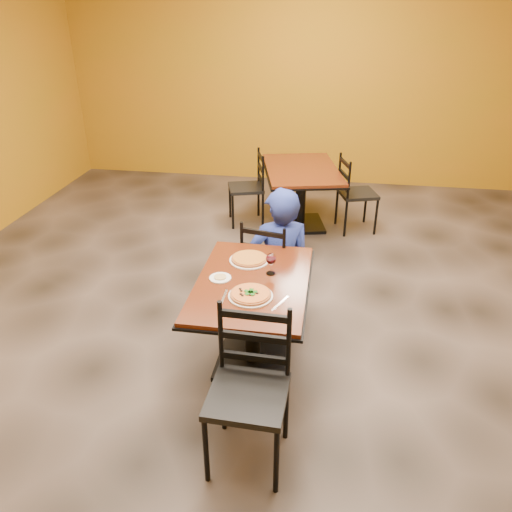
% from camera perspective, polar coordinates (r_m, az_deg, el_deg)
% --- Properties ---
extents(floor, '(7.00, 8.00, 0.01)m').
position_cam_1_polar(floor, '(4.45, 0.68, -7.97)').
color(floor, black).
rests_on(floor, ground).
extents(wall_back, '(7.00, 0.01, 3.00)m').
position_cam_1_polar(wall_back, '(7.67, 5.41, 19.36)').
color(wall_back, '#B26E13').
rests_on(wall_back, ground).
extents(table_main, '(0.83, 1.23, 0.75)m').
position_cam_1_polar(table_main, '(3.72, -0.41, -5.42)').
color(table_main, '#56180D').
rests_on(table_main, floor).
extents(table_second, '(1.14, 1.46, 0.75)m').
position_cam_1_polar(table_second, '(6.16, 5.18, 8.28)').
color(table_second, '#56180D').
rests_on(table_second, floor).
extents(chair_main_near, '(0.47, 0.47, 1.01)m').
position_cam_1_polar(chair_main_near, '(3.03, -0.96, -15.76)').
color(chair_main_near, black).
rests_on(chair_main_near, floor).
extents(chair_main_far, '(0.49, 0.49, 0.92)m').
position_cam_1_polar(chair_main_far, '(4.45, 1.57, -0.98)').
color(chair_main_far, black).
rests_on(chair_main_far, floor).
extents(chair_second_left, '(0.51, 0.51, 0.91)m').
position_cam_1_polar(chair_second_left, '(6.27, -1.16, 7.74)').
color(chair_second_left, black).
rests_on(chair_second_left, floor).
extents(chair_second_right, '(0.52, 0.52, 0.92)m').
position_cam_1_polar(chair_second_right, '(6.19, 11.53, 6.96)').
color(chair_second_right, black).
rests_on(chair_second_right, floor).
extents(diner, '(0.67, 0.54, 1.16)m').
position_cam_1_polar(diner, '(4.45, 2.74, 0.76)').
color(diner, navy).
rests_on(diner, floor).
extents(plate_main, '(0.31, 0.31, 0.01)m').
position_cam_1_polar(plate_main, '(3.44, -0.62, -4.58)').
color(plate_main, white).
rests_on(plate_main, table_main).
extents(pizza_main, '(0.28, 0.28, 0.02)m').
position_cam_1_polar(pizza_main, '(3.43, -0.63, -4.35)').
color(pizza_main, '#97170B').
rests_on(pizza_main, plate_main).
extents(plate_far, '(0.31, 0.31, 0.01)m').
position_cam_1_polar(plate_far, '(3.89, -0.78, -0.48)').
color(plate_far, white).
rests_on(plate_far, table_main).
extents(pizza_far, '(0.28, 0.28, 0.02)m').
position_cam_1_polar(pizza_far, '(3.88, -0.78, -0.27)').
color(pizza_far, gold).
rests_on(pizza_far, plate_far).
extents(side_plate, '(0.16, 0.16, 0.01)m').
position_cam_1_polar(side_plate, '(3.66, -4.11, -2.52)').
color(side_plate, white).
rests_on(side_plate, table_main).
extents(dip, '(0.09, 0.09, 0.01)m').
position_cam_1_polar(dip, '(3.65, -4.11, -2.39)').
color(dip, tan).
rests_on(dip, side_plate).
extents(wine_glass, '(0.08, 0.08, 0.18)m').
position_cam_1_polar(wine_glass, '(3.67, 1.72, -0.80)').
color(wine_glass, white).
rests_on(wine_glass, table_main).
extents(fork, '(0.02, 0.19, 0.00)m').
position_cam_1_polar(fork, '(3.44, -3.68, -4.66)').
color(fork, silver).
rests_on(fork, table_main).
extents(knife, '(0.10, 0.20, 0.00)m').
position_cam_1_polar(knife, '(3.37, 2.77, -5.42)').
color(knife, silver).
rests_on(knife, table_main).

